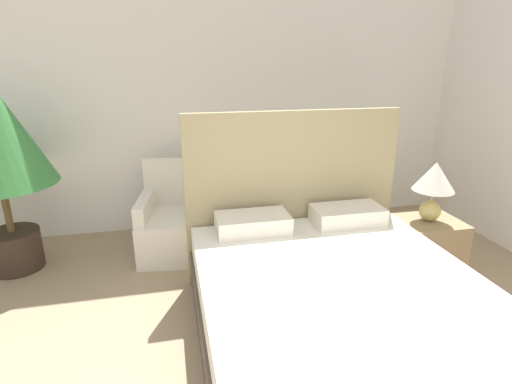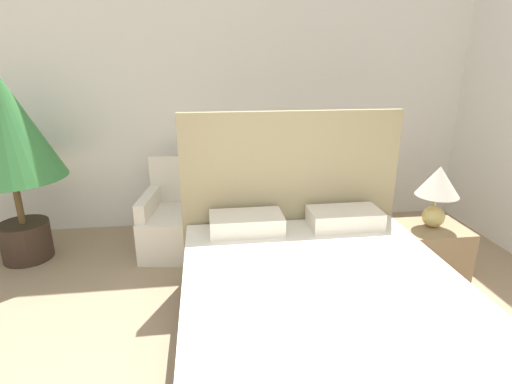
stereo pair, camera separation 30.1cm
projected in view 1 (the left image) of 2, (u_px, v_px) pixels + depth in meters
wall_back at (226, 95)px, 4.27m from camera, size 10.00×0.06×2.90m
bed at (335, 302)px, 2.62m from camera, size 1.80×2.09×1.44m
armchair_near_window_left at (173, 227)px, 3.88m from camera, size 0.69×0.79×0.88m
armchair_near_window_right at (275, 218)px, 4.09m from camera, size 0.69×0.79×0.88m
nightstand at (426, 246)px, 3.55m from camera, size 0.53×0.45×0.49m
table_lamp at (434, 182)px, 3.36m from camera, size 0.34×0.34×0.52m
side_table at (225, 228)px, 4.01m from camera, size 0.40×0.40×0.41m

